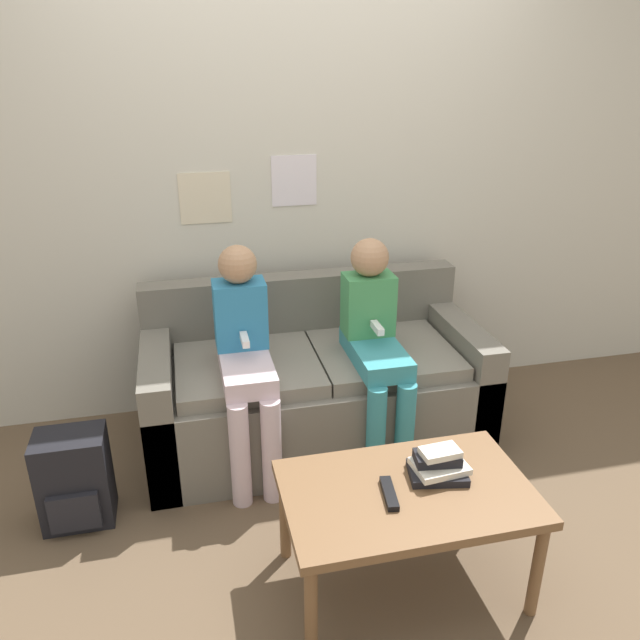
# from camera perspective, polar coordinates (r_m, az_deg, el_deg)

# --- Properties ---
(ground_plane) EXTENTS (10.00, 10.00, 0.00)m
(ground_plane) POSITION_cam_1_polar(r_m,az_deg,el_deg) (2.99, 1.70, -15.70)
(ground_plane) COLOR brown
(wall_back) EXTENTS (8.00, 0.07, 2.60)m
(wall_back) POSITION_cam_1_polar(r_m,az_deg,el_deg) (3.35, -2.50, 13.30)
(wall_back) COLOR beige
(wall_back) RESTS_ON ground_plane
(couch) EXTENTS (1.68, 0.79, 0.81)m
(couch) POSITION_cam_1_polar(r_m,az_deg,el_deg) (3.23, -0.53, -6.17)
(couch) COLOR #6B665B
(couch) RESTS_ON ground_plane
(coffee_table) EXTENTS (0.90, 0.56, 0.44)m
(coffee_table) POSITION_cam_1_polar(r_m,az_deg,el_deg) (2.37, 7.94, -16.02)
(coffee_table) COLOR brown
(coffee_table) RESTS_ON ground_plane
(person_left) EXTENTS (0.24, 0.55, 1.09)m
(person_left) POSITION_cam_1_polar(r_m,az_deg,el_deg) (2.86, -6.88, -2.94)
(person_left) COLOR silver
(person_left) RESTS_ON ground_plane
(person_right) EXTENTS (0.24, 0.55, 1.08)m
(person_right) POSITION_cam_1_polar(r_m,az_deg,el_deg) (2.98, 5.09, -1.76)
(person_right) COLOR teal
(person_right) RESTS_ON ground_plane
(tv_remote) EXTENTS (0.06, 0.17, 0.02)m
(tv_remote) POSITION_cam_1_polar(r_m,az_deg,el_deg) (2.29, 6.35, -15.48)
(tv_remote) COLOR black
(tv_remote) RESTS_ON coffee_table
(book_stack) EXTENTS (0.23, 0.18, 0.12)m
(book_stack) POSITION_cam_1_polar(r_m,az_deg,el_deg) (2.39, 10.76, -12.89)
(book_stack) COLOR black
(book_stack) RESTS_ON coffee_table
(backpack) EXTENTS (0.29, 0.24, 0.43)m
(backpack) POSITION_cam_1_polar(r_m,az_deg,el_deg) (2.93, -21.50, -13.41)
(backpack) COLOR black
(backpack) RESTS_ON ground_plane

